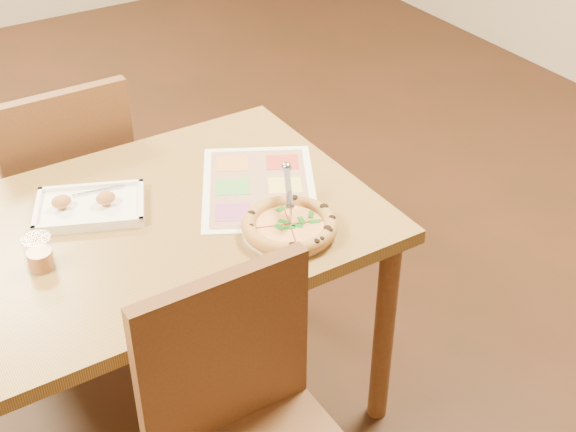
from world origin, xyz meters
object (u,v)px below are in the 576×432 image
chair_far (65,175)px  dining_table (136,253)px  pizza_cutter (289,194)px  menu (259,187)px  plate (288,230)px  pizza (290,225)px  chair_near (246,416)px  appetizer_tray (89,207)px  glass_tumbler (39,255)px

chair_far → dining_table: bearing=90.0°
chair_far → pizza_cutter: bearing=114.8°
pizza_cutter → menu: 0.20m
menu → plate: bearing=-100.9°
pizza → menu: size_ratio=0.57×
chair_near → chair_far: size_ratio=1.00×
pizza → appetizer_tray: appetizer_tray is taller
chair_near → pizza_cutter: 0.60m
chair_far → plate: (0.34, -0.84, 0.16)m
plate → pizza: bearing=-94.6°
pizza → pizza_cutter: 0.08m
chair_far → menu: size_ratio=1.06×
pizza_cutter → chair_far: bearing=52.4°
dining_table → pizza: bearing=-35.8°
dining_table → pizza_cutter: pizza_cutter is taller
plate → appetizer_tray: bearing=138.0°
chair_far → chair_near: bearing=90.0°
dining_table → chair_near: (0.00, -0.60, -0.07)m
appetizer_tray → pizza_cutter: bearing=-36.8°
chair_near → appetizer_tray: bearing=95.3°
appetizer_tray → menu: bearing=-17.3°
chair_near → plate: 0.52m
chair_near → appetizer_tray: size_ratio=1.36×
pizza_cutter → glass_tumbler: bearing=103.8°
dining_table → pizza_cutter: size_ratio=8.49×
chair_far → plate: 0.92m
plate → chair_near: bearing=-132.9°
chair_near → chair_far: bearing=90.0°
chair_far → pizza: size_ratio=1.86×
pizza_cutter → glass_tumbler: 0.64m
chair_far → pizza: (0.34, -0.85, 0.18)m
chair_far → glass_tumbler: chair_far is taller
glass_tumbler → chair_near: bearing=-65.4°
dining_table → chair_far: chair_far is taller
chair_far → pizza_cutter: chair_far is taller
chair_far → plate: bearing=112.1°
plate → appetizer_tray: size_ratio=0.70×
dining_table → menu: size_ratio=2.92×
dining_table → glass_tumbler: 0.29m
chair_far → menu: 0.74m
chair_near → plate: (0.34, 0.37, 0.16)m
pizza_cutter → menu: pizza_cutter is taller
pizza → menu: 0.24m
dining_table → pizza_cutter: bearing=-27.9°
chair_near → menu: bearing=57.1°
appetizer_tray → menu: (0.45, -0.14, -0.01)m
appetizer_tray → glass_tumbler: 0.26m
chair_far → pizza: chair_far is taller
dining_table → chair_far: (-0.00, 0.60, -0.07)m
appetizer_tray → glass_tumbler: (-0.19, -0.17, 0.03)m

